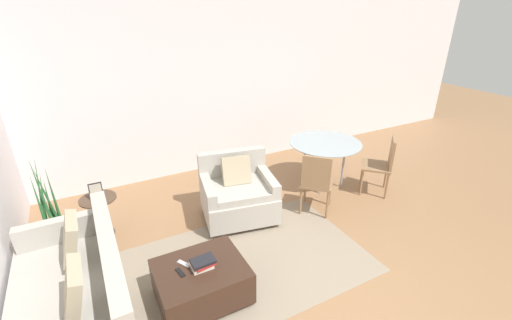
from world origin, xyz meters
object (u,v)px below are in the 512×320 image
Objects in this scene: ottoman at (202,281)px; picture_frame at (96,191)px; tv_remote_primary at (184,264)px; dining_chair_near_right at (383,162)px; couch at (77,301)px; tv_remote_secondary at (180,272)px; potted_plant at (54,230)px; dining_chair_near_left at (316,180)px; book_stack at (203,263)px; side_table at (100,209)px; dining_table at (325,147)px; armchair at (238,194)px.

picture_frame is (-0.75, 1.57, 0.41)m from ottoman.
dining_chair_near_right reaches higher than tv_remote_primary.
couch is 4.24m from dining_chair_near_right.
potted_plant reaches higher than tv_remote_secondary.
picture_frame is (0.53, 0.01, 0.38)m from potted_plant.
couch is 3.03m from dining_chair_near_left.
side_table is at bearing 116.02° from book_stack.
picture_frame reaches higher than tv_remote_secondary.
dining_table is at bearing -4.18° from picture_frame.
dining_table is (2.51, 1.33, 0.43)m from ottoman.
couch is 8.94× the size of picture_frame.
tv_remote_secondary is at bearing -154.08° from dining_table.
dining_table is 0.88m from dining_chair_near_right.
dining_chair_near_left is (2.65, -0.85, -0.11)m from picture_frame.
dining_chair_near_right is (3.13, 0.71, 0.30)m from ottoman.
dining_chair_near_right is at bearing -12.42° from side_table.
dining_chair_near_left is at bearing 20.63° from ottoman.
dining_chair_near_right is (1.23, 0.00, 0.00)m from dining_chair_near_left.
picture_frame is at bearing 165.64° from armchair.
armchair reaches higher than ottoman.
side_table is at bearing 76.25° from couch.
couch reaches higher than book_stack.
dining_chair_near_right is at bearing 10.43° from tv_remote_primary.
couch is 1.36m from potted_plant.
ottoman is 0.77× the size of dining_table.
picture_frame is 0.18× the size of dining_table.
couch is 1.62× the size of dining_table.
tv_remote_primary is at bearing -155.29° from dining_table.
book_stack reaches higher than tv_remote_secondary.
potted_plant is 2.30× the size of side_table.
potted_plant reaches higher than book_stack.
tv_remote_secondary is at bearing -134.88° from armchair.
dining_chair_near_left is (2.65, -0.85, 0.15)m from side_table.
tv_remote_primary is (0.95, -0.10, 0.10)m from couch.
dining_chair_near_right reaches higher than book_stack.
tv_remote_primary is 0.13× the size of dining_table.
couch reaches higher than side_table.
couch is at bearing 174.16° from tv_remote_primary.
potted_plant is 3.82m from dining_table.
side_table is at bearing 175.82° from dining_table.
side_table is (-1.68, 0.43, 0.02)m from armchair.
book_stack is at bearing -128.17° from armchair.
armchair is 2.25m from potted_plant.
tv_remote_secondary is (-0.06, -0.10, 0.00)m from tv_remote_primary.
potted_plant is at bearing -178.96° from side_table.
potted_plant is at bearing 98.30° from couch.
side_table is 0.48× the size of dining_table.
book_stack is 3.19m from dining_chair_near_right.
armchair is 7.75× the size of tv_remote_secondary.
tv_remote_primary is (-0.13, 0.12, 0.18)m from ottoman.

